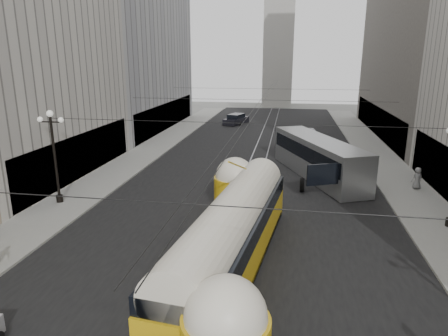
% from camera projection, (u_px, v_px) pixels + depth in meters
% --- Properties ---
extents(road, '(20.00, 85.00, 0.02)m').
position_uv_depth(road, '(258.00, 160.00, 39.60)').
color(road, black).
rests_on(road, ground).
extents(sidewalk_left, '(4.00, 72.00, 0.15)m').
position_uv_depth(sidewalk_left, '(154.00, 148.00, 44.81)').
color(sidewalk_left, gray).
rests_on(sidewalk_left, ground).
extents(sidewalk_right, '(4.00, 72.00, 0.15)m').
position_uv_depth(sidewalk_right, '(377.00, 156.00, 41.00)').
color(sidewalk_right, gray).
rests_on(sidewalk_right, ground).
extents(rail_left, '(0.12, 85.00, 0.04)m').
position_uv_depth(rail_left, '(250.00, 160.00, 39.72)').
color(rail_left, gray).
rests_on(rail_left, ground).
extents(rail_right, '(0.12, 85.00, 0.04)m').
position_uv_depth(rail_right, '(266.00, 161.00, 39.48)').
color(rail_right, gray).
rests_on(rail_right, ground).
extents(building_left_far, '(12.60, 28.60, 28.60)m').
position_uv_depth(building_left_far, '(122.00, 23.00, 53.68)').
color(building_left_far, '#999999').
rests_on(building_left_far, ground).
extents(building_right_far, '(12.60, 32.60, 32.60)m').
position_uv_depth(building_right_far, '(442.00, 0.00, 46.80)').
color(building_right_far, '#514C47').
rests_on(building_right_far, ground).
extents(distant_tower, '(6.00, 6.00, 31.36)m').
position_uv_depth(distant_tower, '(279.00, 31.00, 80.75)').
color(distant_tower, '#B2AFA8').
rests_on(distant_tower, ground).
extents(lamppost_left_mid, '(1.86, 0.44, 6.37)m').
position_uv_depth(lamppost_left_mid, '(54.00, 152.00, 26.82)').
color(lamppost_left_mid, black).
rests_on(lamppost_left_mid, sidewalk_left).
extents(catenary, '(25.00, 72.00, 0.23)m').
position_uv_depth(catenary, '(260.00, 102.00, 37.05)').
color(catenary, black).
rests_on(catenary, ground).
extents(streetcar, '(4.45, 17.05, 3.76)m').
position_uv_depth(streetcar, '(232.00, 233.00, 18.88)').
color(streetcar, gold).
rests_on(streetcar, ground).
extents(city_bus, '(7.52, 13.46, 3.30)m').
position_uv_depth(city_bus, '(318.00, 156.00, 33.72)').
color(city_bus, '#939598').
rests_on(city_bus, ground).
extents(sedan_white_far, '(2.38, 4.72, 1.43)m').
position_uv_depth(sedan_white_far, '(308.00, 136.00, 48.46)').
color(sedan_white_far, white).
rests_on(sedan_white_far, ground).
extents(sedan_dark_far, '(3.60, 5.35, 1.56)m').
position_uv_depth(sedan_dark_far, '(236.00, 119.00, 60.95)').
color(sedan_dark_far, black).
rests_on(sedan_dark_far, ground).
extents(pedestrian_sidewalk_right, '(0.93, 0.73, 1.68)m').
position_uv_depth(pedestrian_sidewalk_right, '(417.00, 178.00, 30.35)').
color(pedestrian_sidewalk_right, gray).
rests_on(pedestrian_sidewalk_right, sidewalk_right).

